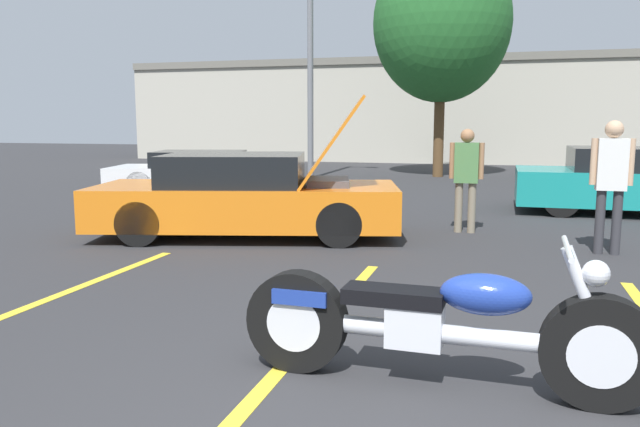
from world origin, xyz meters
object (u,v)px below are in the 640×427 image
(spectator_near_motorcycle, at_px, (466,172))
(show_car_hood_open, at_px, (247,196))
(tree_background, at_px, (442,23))
(parked_car_mid_row, at_px, (629,182))
(motorcycle, at_px, (437,325))
(parked_car_left_row, at_px, (206,174))
(light_pole, at_px, (313,48))
(spectator_by_show_car, at_px, (611,175))

(spectator_near_motorcycle, bearing_deg, show_car_hood_open, -158.64)
(tree_background, bearing_deg, parked_car_mid_row, -59.22)
(tree_background, height_order, show_car_hood_open, tree_background)
(motorcycle, relative_size, show_car_hood_open, 0.55)
(parked_car_left_row, bearing_deg, tree_background, 40.36)
(show_car_hood_open, bearing_deg, spectator_near_motorcycle, 6.84)
(tree_background, xyz_separation_m, parked_car_mid_row, (4.23, -7.11, -4.11))
(tree_background, bearing_deg, spectator_near_motorcycle, -82.05)
(light_pole, bearing_deg, tree_background, 24.22)
(parked_car_mid_row, bearing_deg, spectator_near_motorcycle, -133.77)
(motorcycle, height_order, spectator_by_show_car, spectator_by_show_car)
(parked_car_mid_row, xyz_separation_m, spectator_near_motorcycle, (-2.83, -2.95, 0.36))
(light_pole, height_order, parked_car_mid_row, light_pole)
(parked_car_mid_row, xyz_separation_m, parked_car_left_row, (-8.97, 0.50, -0.08))
(spectator_by_show_car, bearing_deg, motorcycle, -109.69)
(parked_car_mid_row, relative_size, spectator_by_show_car, 2.39)
(tree_background, distance_m, spectator_near_motorcycle, 10.83)
(show_car_hood_open, height_order, parked_car_left_row, show_car_hood_open)
(tree_background, distance_m, parked_car_left_row, 9.15)
(motorcycle, bearing_deg, parked_car_mid_row, 75.12)
(spectator_near_motorcycle, bearing_deg, tree_background, 97.95)
(light_pole, distance_m, tree_background, 4.04)
(show_car_hood_open, bearing_deg, parked_car_mid_row, 20.49)
(motorcycle, distance_m, spectator_by_show_car, 5.12)
(spectator_by_show_car, bearing_deg, spectator_near_motorcycle, 148.62)
(motorcycle, bearing_deg, tree_background, 97.45)
(motorcycle, xyz_separation_m, show_car_hood_open, (-3.28, 4.70, 0.19))
(spectator_near_motorcycle, xyz_separation_m, spectator_by_show_car, (1.87, -1.14, 0.08))
(parked_car_mid_row, distance_m, spectator_near_motorcycle, 4.10)
(parked_car_left_row, bearing_deg, parked_car_mid_row, -17.19)
(motorcycle, height_order, parked_car_mid_row, parked_car_mid_row)
(light_pole, xyz_separation_m, spectator_by_show_car, (6.89, -9.58, -2.86))
(show_car_hood_open, xyz_separation_m, spectator_by_show_car, (5.00, 0.08, 0.43))
(tree_background, distance_m, parked_car_mid_row, 9.24)
(show_car_hood_open, relative_size, spectator_by_show_car, 2.77)
(motorcycle, relative_size, spectator_near_motorcycle, 1.63)
(light_pole, xyz_separation_m, parked_car_mid_row, (7.85, -5.49, -3.30))
(tree_background, height_order, spectator_by_show_car, tree_background)
(parked_car_mid_row, bearing_deg, show_car_hood_open, -144.94)
(motorcycle, bearing_deg, spectator_near_motorcycle, 93.40)
(show_car_hood_open, height_order, spectator_by_show_car, show_car_hood_open)
(tree_background, bearing_deg, show_car_hood_open, -98.68)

